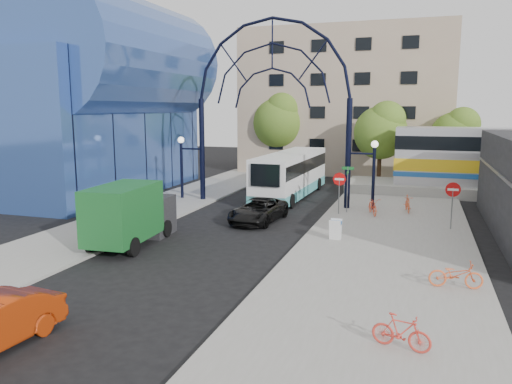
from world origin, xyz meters
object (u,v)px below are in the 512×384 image
(gateway_arch, at_px, (272,74))
(sandwich_board, at_px, (335,227))
(tree_north_b, at_px, (280,120))
(bike_far_a, at_px, (456,275))
(black_suv, at_px, (258,210))
(green_truck, at_px, (131,214))
(bike_near_a, at_px, (373,206))
(tree_north_a, at_px, (382,130))
(city_bus, at_px, (291,174))
(stop_sign, at_px, (339,183))
(do_not_enter_sign, at_px, (453,194))
(bike_far_b, at_px, (401,332))
(bike_near_b, at_px, (408,204))
(street_name_sign, at_px, (348,180))
(tree_north_c, at_px, (457,134))

(gateway_arch, bearing_deg, sandwich_board, -55.09)
(tree_north_b, distance_m, bike_far_a, 32.92)
(tree_north_b, height_order, black_suv, tree_north_b)
(green_truck, xyz_separation_m, bike_near_a, (10.27, 9.89, -0.84))
(gateway_arch, relative_size, green_truck, 2.30)
(tree_north_a, relative_size, bike_near_a, 3.65)
(city_bus, bearing_deg, stop_sign, -50.15)
(green_truck, bearing_deg, bike_far_a, -11.54)
(tree_north_b, bearing_deg, black_suv, -77.62)
(bike_near_a, bearing_deg, do_not_enter_sign, -47.73)
(sandwich_board, distance_m, bike_near_a, 6.61)
(bike_far_b, bearing_deg, bike_near_b, 14.23)
(street_name_sign, relative_size, green_truck, 0.47)
(tree_north_a, bearing_deg, bike_near_a, -87.26)
(bike_far_b, bearing_deg, tree_north_b, 33.70)
(street_name_sign, bearing_deg, bike_near_a, -4.41)
(gateway_arch, bearing_deg, bike_far_a, -50.99)
(black_suv, distance_m, bike_near_a, 7.00)
(tree_north_b, height_order, bike_far_a, tree_north_b)
(tree_north_b, bearing_deg, green_truck, -89.22)
(city_bus, xyz_separation_m, bike_far_b, (8.65, -22.10, -1.08))
(street_name_sign, bearing_deg, stop_sign, -123.64)
(sandwich_board, distance_m, bike_far_b, 11.08)
(green_truck, height_order, bike_far_b, green_truck)
(tree_north_b, bearing_deg, bike_far_b, -69.41)
(tree_north_a, height_order, bike_far_a, tree_north_a)
(tree_north_c, bearing_deg, do_not_enter_sign, -93.58)
(stop_sign, height_order, bike_near_a, stop_sign)
(green_truck, bearing_deg, city_bus, 71.03)
(city_bus, bearing_deg, bike_near_b, -22.42)
(street_name_sign, height_order, tree_north_c, tree_north_c)
(sandwich_board, bearing_deg, bike_far_b, -71.75)
(black_suv, bearing_deg, green_truck, -118.86)
(bike_near_b, bearing_deg, stop_sign, -163.81)
(tree_north_c, distance_m, bike_far_a, 27.43)
(bike_near_a, bearing_deg, city_bus, 123.97)
(do_not_enter_sign, distance_m, tree_north_b, 25.09)
(do_not_enter_sign, relative_size, street_name_sign, 0.89)
(black_suv, bearing_deg, bike_near_a, 35.44)
(do_not_enter_sign, height_order, tree_north_b, tree_north_b)
(street_name_sign, distance_m, tree_north_b, 19.81)
(do_not_enter_sign, bearing_deg, tree_north_b, 126.74)
(tree_north_c, relative_size, city_bus, 0.56)
(tree_north_c, relative_size, bike_near_a, 3.39)
(tree_north_c, bearing_deg, black_suv, -120.94)
(tree_north_a, xyz_separation_m, green_truck, (-9.63, -23.34, -3.14))
(gateway_arch, relative_size, bike_near_a, 7.12)
(stop_sign, distance_m, bike_far_b, 17.14)
(do_not_enter_sign, xyz_separation_m, tree_north_a, (-4.88, 15.93, 2.63))
(gateway_arch, bearing_deg, tree_north_c, 48.96)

